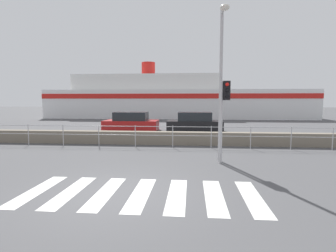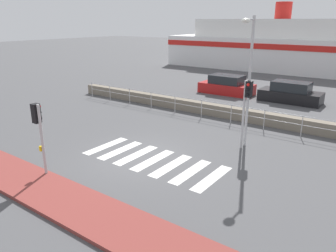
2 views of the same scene
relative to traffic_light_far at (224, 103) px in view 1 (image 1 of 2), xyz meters
name	(u,v)px [view 1 (image 1 of 2)]	position (x,y,z in m)	size (l,w,h in m)	color
ground_plane	(117,193)	(-3.01, -3.36, -2.20)	(160.00, 160.00, 0.00)	#4C4C4F
crosswalk	(141,194)	(-2.41, -3.36, -2.19)	(5.85, 2.40, 0.01)	silver
seawall	(156,138)	(-3.01, 3.94, -1.86)	(22.72, 0.55, 0.67)	slate
harbor_fence	(154,133)	(-3.01, 3.06, -1.48)	(20.49, 0.04, 1.08)	#B2B2B5
traffic_light_far	(224,103)	(0.00, 0.00, 0.00)	(0.34, 0.32, 3.00)	#B2B2B5
streetlamp	(222,67)	(-0.10, 0.19, 1.29)	(0.32, 1.06, 5.58)	#B2B2B5
ferry_boat	(172,100)	(-3.81, 25.85, 0.15)	(33.32, 8.68, 7.34)	white
parked_car_red	(131,123)	(-5.75, 9.97, -1.60)	(4.07, 1.88, 1.41)	#B21919
parked_car_black	(195,123)	(-0.93, 9.97, -1.59)	(4.09, 1.72, 1.42)	black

